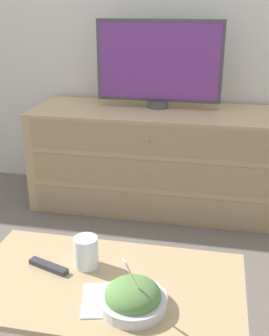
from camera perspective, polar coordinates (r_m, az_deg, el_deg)
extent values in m
plane|color=#70665B|center=(3.26, 3.09, -2.31)|extent=(12.00, 12.00, 0.00)
cube|color=white|center=(3.01, 3.69, 21.16)|extent=(12.00, 0.05, 2.60)
cube|color=tan|center=(2.85, 2.74, 1.30)|extent=(1.61, 0.57, 0.67)
cube|color=tan|center=(2.68, 1.71, -5.29)|extent=(1.48, 0.01, 0.18)
sphere|color=tan|center=(2.67, 1.69, -5.35)|extent=(0.02, 0.02, 0.02)
cube|color=tan|center=(2.58, 1.77, -0.87)|extent=(1.48, 0.01, 0.18)
sphere|color=tan|center=(2.58, 1.74, -0.92)|extent=(0.02, 0.02, 0.02)
cube|color=tan|center=(2.51, 1.82, 3.84)|extent=(1.48, 0.01, 0.18)
sphere|color=tan|center=(2.50, 1.80, 3.80)|extent=(0.02, 0.02, 0.02)
cylinder|color=#515156|center=(2.81, 3.20, 8.60)|extent=(0.14, 0.14, 0.04)
cube|color=#515156|center=(2.77, 3.35, 14.24)|extent=(0.81, 0.04, 0.51)
cube|color=#7A3893|center=(2.75, 3.28, 14.18)|extent=(0.77, 0.01, 0.47)
cube|color=tan|center=(1.42, -4.02, -15.47)|extent=(0.89, 0.50, 0.02)
cylinder|color=tan|center=(1.85, -14.81, -15.48)|extent=(0.04, 0.04, 0.46)
cylinder|color=tan|center=(1.70, 12.47, -18.95)|extent=(0.04, 0.04, 0.46)
cylinder|color=silver|center=(1.31, -0.22, -17.64)|extent=(0.20, 0.20, 0.04)
ellipsoid|color=#66994C|center=(1.29, -0.22, -16.80)|extent=(0.17, 0.17, 0.08)
cube|color=white|center=(1.24, 0.28, -15.51)|extent=(0.06, 0.05, 0.15)
cube|color=white|center=(1.19, -1.12, -13.00)|extent=(0.03, 0.03, 0.03)
cylinder|color=white|center=(1.48, -6.52, -11.92)|extent=(0.08, 0.08, 0.07)
cylinder|color=white|center=(1.46, -6.56, -11.24)|extent=(0.08, 0.08, 0.11)
cube|color=white|center=(1.34, -3.50, -17.37)|extent=(0.19, 0.19, 0.00)
cube|color=#38383D|center=(1.49, -11.57, -12.91)|extent=(0.15, 0.08, 0.02)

